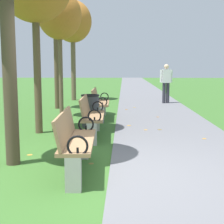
# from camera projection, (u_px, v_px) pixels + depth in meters

# --- Properties ---
(ground_plane) EXTENTS (80.00, 80.00, 0.00)m
(ground_plane) POSITION_uv_depth(u_px,v_px,m) (109.00, 175.00, 4.78)
(ground_plane) COLOR #386628
(paved_walkway) EXTENTS (2.61, 44.00, 0.02)m
(paved_walkway) POSITION_uv_depth(u_px,v_px,m) (140.00, 89.00, 22.55)
(paved_walkway) COLOR slate
(paved_walkway) RESTS_ON ground
(park_bench_1) EXTENTS (0.54, 1.62, 0.90)m
(park_bench_1) POSITION_uv_depth(u_px,v_px,m) (75.00, 141.00, 4.81)
(park_bench_1) COLOR #93704C
(park_bench_1) RESTS_ON ground
(park_bench_2) EXTENTS (0.53, 1.62, 0.90)m
(park_bench_2) POSITION_uv_depth(u_px,v_px,m) (91.00, 116.00, 7.24)
(park_bench_2) COLOR #93704C
(park_bench_2) RESTS_ON ground
(park_bench_3) EXTENTS (0.51, 1.61, 0.90)m
(park_bench_3) POSITION_uv_depth(u_px,v_px,m) (100.00, 103.00, 9.81)
(park_bench_3) COLOR #93704C
(park_bench_3) RESTS_ON ground
(tree_3) EXTENTS (1.31, 1.31, 3.79)m
(tree_3) POSITION_uv_depth(u_px,v_px,m) (60.00, 16.00, 9.84)
(tree_3) COLOR brown
(tree_3) RESTS_ON ground
(tree_4) EXTENTS (1.38, 1.38, 4.37)m
(tree_4) POSITION_uv_depth(u_px,v_px,m) (55.00, 10.00, 11.76)
(tree_4) COLOR brown
(tree_4) RESTS_ON ground
(tree_5) EXTENTS (1.70, 1.70, 4.48)m
(tree_5) POSITION_uv_depth(u_px,v_px,m) (73.00, 22.00, 14.78)
(tree_5) COLOR brown
(tree_5) RESTS_ON ground
(pedestrian_walking) EXTENTS (0.52, 0.27, 1.62)m
(pedestrian_walking) POSITION_uv_depth(u_px,v_px,m) (166.00, 81.00, 13.75)
(pedestrian_walking) COLOR #2D2D38
(pedestrian_walking) RESTS_ON paved_walkway
(trash_bin) EXTENTS (0.48, 0.48, 0.84)m
(trash_bin) POSITION_uv_depth(u_px,v_px,m) (90.00, 111.00, 8.50)
(trash_bin) COLOR #38383D
(trash_bin) RESTS_ON ground
(scattered_leaves) EXTENTS (4.03, 9.16, 0.02)m
(scattered_leaves) POSITION_uv_depth(u_px,v_px,m) (119.00, 128.00, 8.32)
(scattered_leaves) COLOR brown
(scattered_leaves) RESTS_ON ground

